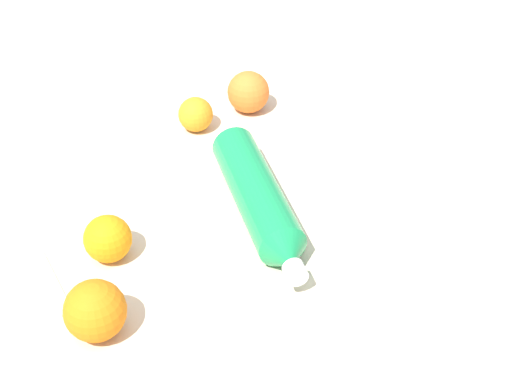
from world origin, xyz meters
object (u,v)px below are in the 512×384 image
at_px(water_bottle, 260,201).
at_px(orange_3, 196,114).
at_px(orange_1, 248,92).
at_px(orange_0, 95,311).
at_px(orange_2, 108,239).
at_px(folded_napkin, 5,298).

relative_size(water_bottle, orange_3, 5.29).
distance_m(orange_1, orange_3, 0.11).
relative_size(orange_0, orange_3, 1.30).
bearing_deg(orange_1, orange_3, -143.87).
distance_m(water_bottle, orange_2, 0.23).
relative_size(orange_2, folded_napkin, 0.48).
bearing_deg(folded_napkin, water_bottle, 27.65).
relative_size(orange_0, orange_1, 1.04).
bearing_deg(folded_napkin, orange_0, -21.73).
height_order(orange_1, orange_2, orange_1).
xyz_separation_m(water_bottle, folded_napkin, (-0.33, -0.17, -0.03)).
distance_m(orange_0, orange_3, 0.48).
bearing_deg(orange_0, water_bottle, 48.87).
distance_m(orange_1, folded_napkin, 0.57).
height_order(water_bottle, folded_napkin, water_bottle).
xyz_separation_m(water_bottle, orange_0, (-0.20, -0.23, 0.00)).
relative_size(orange_0, orange_2, 1.17).
bearing_deg(orange_0, orange_3, 79.95).
xyz_separation_m(orange_3, folded_napkin, (-0.22, -0.42, -0.03)).
xyz_separation_m(orange_0, orange_3, (0.08, 0.47, -0.01)).
relative_size(orange_1, folded_napkin, 0.53).
bearing_deg(orange_1, orange_0, -107.86).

